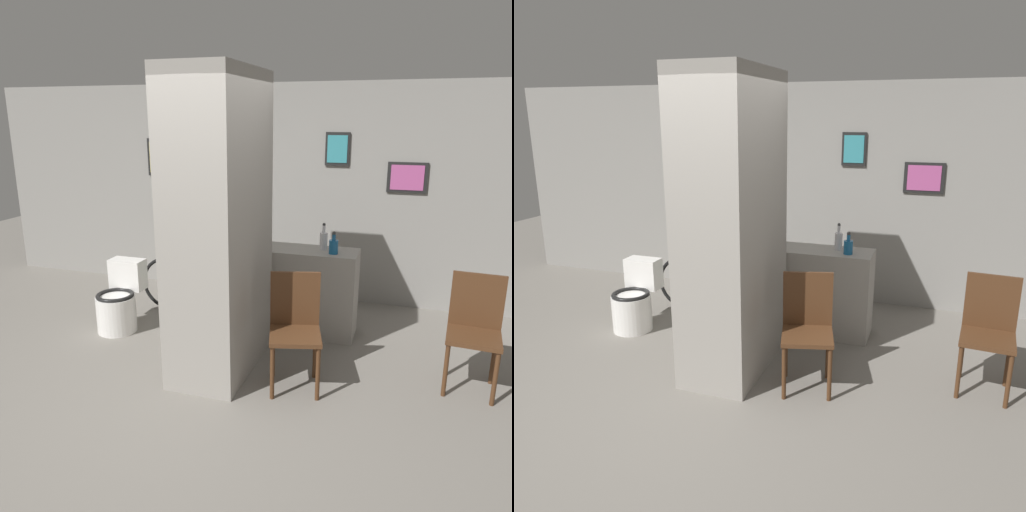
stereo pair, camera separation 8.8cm
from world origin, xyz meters
TOP-DOWN VIEW (x-y plane):
  - ground_plane at (0.00, 0.00)m, footprint 14.00×14.00m
  - wall_back at (0.00, 2.63)m, footprint 8.00×0.09m
  - pillar_center at (0.02, 0.58)m, footprint 0.64×1.17m
  - counter_shelf at (0.54, 1.54)m, footprint 1.15×0.44m
  - toilet at (-1.32, 1.00)m, footprint 0.42×0.58m
  - chair_near_pillar at (0.74, 0.45)m, footprint 0.51×0.51m
  - chair_by_doorway at (2.16, 0.87)m, footprint 0.45×0.45m
  - bicycle at (-0.61, 1.66)m, footprint 1.60×0.42m
  - bottle_tall at (0.75, 1.59)m, footprint 0.08×0.08m
  - bottle_short at (0.88, 1.46)m, footprint 0.09×0.09m

SIDE VIEW (x-z plane):
  - ground_plane at x=0.00m, z-range 0.00..0.00m
  - toilet at x=-1.32m, z-range -0.06..0.66m
  - bicycle at x=-0.61m, z-range -0.01..0.68m
  - counter_shelf at x=0.54m, z-range 0.00..0.90m
  - chair_near_pillar at x=0.74m, z-range 0.06..1.02m
  - chair_by_doorway at x=2.16m, z-range 0.06..1.02m
  - bottle_short at x=0.88m, z-range 0.87..1.10m
  - bottle_tall at x=0.75m, z-range 0.86..1.14m
  - pillar_center at x=0.02m, z-range 0.00..2.60m
  - wall_back at x=0.00m, z-range 0.00..2.60m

